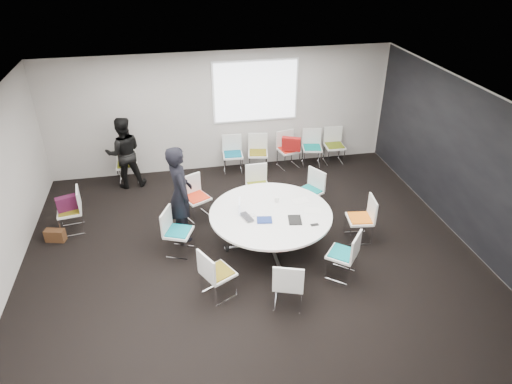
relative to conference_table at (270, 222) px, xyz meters
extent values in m
cube|color=black|center=(-0.40, -0.09, -0.56)|extent=(8.00, 7.00, 0.04)
cube|color=white|center=(-0.40, -0.09, 2.28)|extent=(8.00, 7.00, 0.04)
cube|color=#ABA6A1|center=(-0.40, 3.43, 0.86)|extent=(8.00, 0.04, 2.80)
cube|color=#ABA6A1|center=(-0.40, -3.61, 0.86)|extent=(8.00, 0.04, 2.80)
cube|color=#ABA6A1|center=(3.62, -0.09, 0.86)|extent=(0.04, 7.00, 2.80)
cube|color=black|center=(3.59, -0.09, 0.86)|extent=(0.01, 6.94, 2.74)
cube|color=silver|center=(0.00, 0.00, -0.50)|extent=(0.90, 0.90, 0.08)
cylinder|color=silver|center=(0.00, 0.00, -0.17)|extent=(0.10, 0.10, 0.65)
cylinder|color=white|center=(0.00, 0.00, 0.17)|extent=(2.18, 2.18, 0.04)
cube|color=white|center=(0.40, 3.37, 1.31)|extent=(1.90, 0.03, 1.35)
cube|color=silver|center=(1.67, -0.11, -0.33)|extent=(0.47, 0.47, 0.42)
cube|color=white|center=(1.67, -0.11, -0.10)|extent=(0.50, 0.51, 0.04)
cube|color=orange|center=(1.67, -0.11, -0.07)|extent=(0.43, 0.45, 0.03)
cube|color=white|center=(1.88, -0.14, 0.13)|extent=(0.10, 0.46, 0.42)
cube|color=silver|center=(1.04, 1.04, -0.33)|extent=(0.57, 0.57, 0.42)
cube|color=white|center=(1.04, 1.04, -0.10)|extent=(0.61, 0.62, 0.04)
cube|color=#097574|center=(1.04, 1.04, -0.07)|extent=(0.53, 0.53, 0.03)
cube|color=white|center=(1.23, 1.14, 0.13)|extent=(0.26, 0.42, 0.42)
cube|color=silver|center=(0.07, 1.43, -0.33)|extent=(0.43, 0.43, 0.42)
cube|color=white|center=(0.07, 1.43, -0.10)|extent=(0.47, 0.45, 0.04)
cube|color=olive|center=(0.07, 1.43, -0.07)|extent=(0.41, 0.39, 0.03)
cube|color=white|center=(0.06, 1.64, 0.13)|extent=(0.46, 0.05, 0.42)
cube|color=silver|center=(-1.23, 1.23, -0.33)|extent=(0.57, 0.57, 0.42)
cube|color=white|center=(-1.23, 1.23, -0.10)|extent=(0.61, 0.60, 0.04)
cube|color=red|center=(-1.23, 1.23, -0.07)|extent=(0.53, 0.52, 0.03)
cube|color=white|center=(-1.32, 1.42, 0.13)|extent=(0.43, 0.24, 0.42)
cube|color=silver|center=(-1.64, 0.12, -0.33)|extent=(0.55, 0.55, 0.42)
cube|color=white|center=(-1.64, 0.12, -0.10)|extent=(0.58, 0.59, 0.04)
cube|color=#0B7583|center=(-1.64, 0.12, -0.07)|extent=(0.50, 0.51, 0.03)
cube|color=white|center=(-1.83, 0.20, 0.13)|extent=(0.21, 0.44, 0.42)
cube|color=silver|center=(-1.09, -1.10, -0.33)|extent=(0.57, 0.57, 0.42)
cube|color=white|center=(-1.09, -1.10, -0.10)|extent=(0.61, 0.61, 0.04)
cube|color=brown|center=(-1.09, -1.10, -0.07)|extent=(0.52, 0.53, 0.03)
cube|color=white|center=(-1.27, -1.20, 0.13)|extent=(0.25, 0.42, 0.42)
cube|color=silver|center=(-0.06, -1.52, -0.33)|extent=(0.53, 0.53, 0.42)
cube|color=white|center=(-0.06, -1.52, -0.10)|extent=(0.58, 0.57, 0.04)
cube|color=red|center=(-0.06, -1.52, -0.07)|extent=(0.50, 0.49, 0.03)
cube|color=white|center=(-0.13, -1.72, 0.13)|extent=(0.45, 0.18, 0.42)
cube|color=silver|center=(0.98, -1.03, -0.33)|extent=(0.59, 0.59, 0.42)
cube|color=white|center=(0.98, -1.03, -0.10)|extent=(0.63, 0.64, 0.04)
cube|color=#0C7B81|center=(0.98, -1.03, -0.07)|extent=(0.55, 0.55, 0.03)
cube|color=white|center=(1.14, -1.17, 0.13)|extent=(0.32, 0.38, 0.42)
cube|color=silver|center=(-0.22, 3.06, -0.33)|extent=(0.45, 0.45, 0.42)
cube|color=white|center=(-0.22, 3.06, -0.10)|extent=(0.49, 0.47, 0.04)
cube|color=#0C5E7B|center=(-0.22, 3.06, -0.07)|extent=(0.42, 0.41, 0.03)
cube|color=white|center=(-0.20, 3.27, 0.13)|extent=(0.46, 0.07, 0.42)
cube|color=silver|center=(0.38, 3.02, -0.33)|extent=(0.49, 0.49, 0.42)
cube|color=white|center=(0.38, 3.02, -0.10)|extent=(0.53, 0.52, 0.04)
cube|color=#716515|center=(0.38, 3.02, -0.07)|extent=(0.46, 0.45, 0.03)
cube|color=white|center=(0.42, 3.22, 0.13)|extent=(0.46, 0.12, 0.42)
cube|color=silver|center=(1.15, 3.06, -0.33)|extent=(0.50, 0.50, 0.42)
cube|color=white|center=(1.15, 3.06, -0.10)|extent=(0.55, 0.53, 0.04)
cube|color=red|center=(1.15, 3.06, -0.07)|extent=(0.48, 0.46, 0.03)
cube|color=white|center=(1.10, 3.26, 0.13)|extent=(0.46, 0.14, 0.42)
cube|color=silver|center=(1.74, 3.06, -0.33)|extent=(0.49, 0.49, 0.42)
cube|color=white|center=(1.74, 3.06, -0.10)|extent=(0.53, 0.52, 0.04)
cube|color=#09867E|center=(1.74, 3.06, -0.07)|extent=(0.46, 0.45, 0.03)
cube|color=white|center=(1.78, 3.26, 0.13)|extent=(0.46, 0.12, 0.42)
cube|color=silver|center=(2.32, 3.06, -0.33)|extent=(0.44, 0.44, 0.42)
cube|color=white|center=(2.32, 3.06, -0.10)|extent=(0.48, 0.46, 0.04)
cube|color=#5D6B16|center=(2.32, 3.06, -0.07)|extent=(0.41, 0.40, 0.03)
cube|color=white|center=(2.32, 3.27, 0.13)|extent=(0.46, 0.05, 0.42)
cube|color=silver|center=(-3.64, 1.23, -0.33)|extent=(0.48, 0.48, 0.42)
cube|color=white|center=(-3.64, 1.23, -0.10)|extent=(0.50, 0.52, 0.04)
cube|color=brown|center=(-3.64, 1.23, -0.07)|extent=(0.43, 0.45, 0.03)
cube|color=white|center=(-3.43, 1.26, 0.13)|extent=(0.10, 0.46, 0.42)
cube|color=silver|center=(-2.66, 3.02, -0.33)|extent=(0.43, 0.43, 0.42)
cube|color=white|center=(-2.66, 3.02, -0.10)|extent=(0.47, 0.45, 0.04)
cube|color=olive|center=(-2.66, 3.02, -0.07)|extent=(0.40, 0.39, 0.03)
cube|color=white|center=(-2.66, 3.23, 0.13)|extent=(0.46, 0.04, 0.42)
imported|color=black|center=(-1.54, 0.64, 0.39)|extent=(0.55, 0.74, 1.86)
imported|color=black|center=(-2.66, 2.87, 0.28)|extent=(0.86, 0.71, 1.63)
imported|color=#333338|center=(-0.40, -0.07, 0.21)|extent=(0.30, 0.38, 0.03)
cube|color=silver|center=(-0.54, 0.12, 0.32)|extent=(0.07, 0.30, 0.22)
cube|color=black|center=(0.35, -0.33, 0.20)|extent=(0.27, 0.33, 0.02)
cube|color=navy|center=(-0.16, -0.23, 0.21)|extent=(0.29, 0.24, 0.03)
cube|color=white|center=(0.64, 0.29, 0.20)|extent=(0.33, 0.25, 0.00)
cube|color=white|center=(0.75, -0.08, 0.20)|extent=(0.35, 0.30, 0.00)
cylinder|color=white|center=(0.19, 0.34, 0.24)|extent=(0.08, 0.08, 0.09)
cube|color=black|center=(0.65, -0.53, 0.20)|extent=(0.14, 0.08, 0.01)
cube|color=#44122D|center=(-3.64, 1.23, 0.08)|extent=(0.42, 0.26, 0.28)
cube|color=#472A16|center=(-3.92, 0.94, -0.42)|extent=(0.39, 0.25, 0.24)
cube|color=#9F1413|center=(1.15, 2.85, 0.16)|extent=(0.47, 0.32, 0.36)
camera|label=1|loc=(-1.58, -6.62, 4.58)|focal=32.00mm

